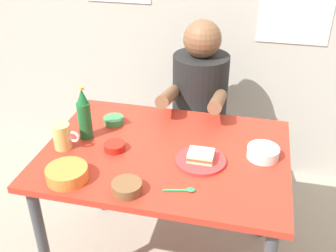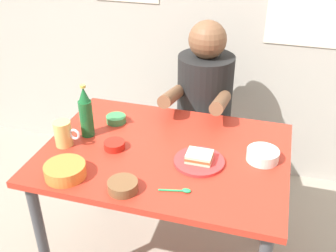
# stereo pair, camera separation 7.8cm
# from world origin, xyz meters

# --- Properties ---
(dining_table) EXTENTS (1.10, 0.80, 0.74)m
(dining_table) POSITION_xyz_m (0.00, 0.00, 0.65)
(dining_table) COLOR #B72D1E
(dining_table) RESTS_ON ground
(stool) EXTENTS (0.34, 0.34, 0.45)m
(stool) POSITION_xyz_m (0.05, 0.63, 0.35)
(stool) COLOR #4C4C51
(stool) RESTS_ON ground
(person_seated) EXTENTS (0.33, 0.56, 0.72)m
(person_seated) POSITION_xyz_m (0.05, 0.62, 0.77)
(person_seated) COLOR black
(person_seated) RESTS_ON stool
(plate_orange) EXTENTS (0.22, 0.22, 0.01)m
(plate_orange) POSITION_xyz_m (0.17, -0.05, 0.75)
(plate_orange) COLOR red
(plate_orange) RESTS_ON dining_table
(sandwich) EXTENTS (0.11, 0.09, 0.04)m
(sandwich) POSITION_xyz_m (0.17, -0.05, 0.77)
(sandwich) COLOR beige
(sandwich) RESTS_ON plate_orange
(beer_mug) EXTENTS (0.13, 0.08, 0.12)m
(beer_mug) POSITION_xyz_m (-0.46, -0.08, 0.80)
(beer_mug) COLOR #D1BC66
(beer_mug) RESTS_ON dining_table
(beer_bottle) EXTENTS (0.06, 0.06, 0.26)m
(beer_bottle) POSITION_xyz_m (-0.39, 0.03, 0.86)
(beer_bottle) COLOR #19602D
(beer_bottle) RESTS_ON dining_table
(dip_bowl_green) EXTENTS (0.10, 0.10, 0.03)m
(dip_bowl_green) POSITION_xyz_m (-0.31, 0.18, 0.76)
(dip_bowl_green) COLOR #388C4C
(dip_bowl_green) RESTS_ON dining_table
(condiment_bowl_brown) EXTENTS (0.12, 0.12, 0.04)m
(condiment_bowl_brown) POSITION_xyz_m (-0.08, -0.31, 0.76)
(condiment_bowl_brown) COLOR brown
(condiment_bowl_brown) RESTS_ON dining_table
(sambal_bowl_red) EXTENTS (0.10, 0.10, 0.03)m
(sambal_bowl_red) POSITION_xyz_m (-0.23, -0.05, 0.76)
(sambal_bowl_red) COLOR #B21E14
(sambal_bowl_red) RESTS_ON dining_table
(soup_bowl_orange) EXTENTS (0.17, 0.17, 0.05)m
(soup_bowl_orange) POSITION_xyz_m (-0.34, -0.30, 0.77)
(soup_bowl_orange) COLOR orange
(soup_bowl_orange) RESTS_ON dining_table
(rice_bowl_white) EXTENTS (0.14, 0.14, 0.05)m
(rice_bowl_white) POSITION_xyz_m (0.43, 0.05, 0.77)
(rice_bowl_white) COLOR silver
(rice_bowl_white) RESTS_ON dining_table
(spoon) EXTENTS (0.13, 0.04, 0.01)m
(spoon) POSITION_xyz_m (0.14, -0.26, 0.75)
(spoon) COLOR #26A559
(spoon) RESTS_ON dining_table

